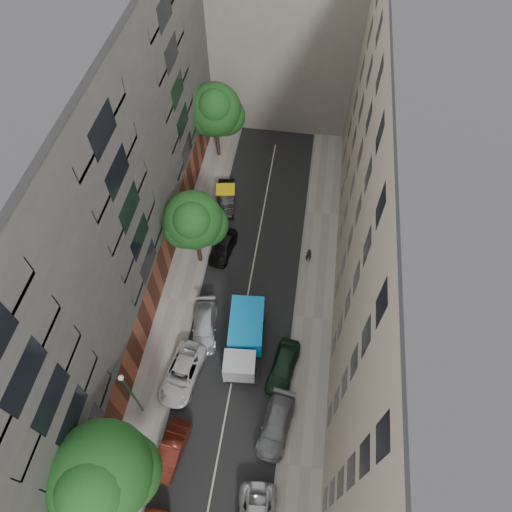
% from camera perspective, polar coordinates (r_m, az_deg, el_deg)
% --- Properties ---
extents(ground, '(120.00, 120.00, 0.00)m').
position_cam_1_polar(ground, '(37.06, -1.38, -6.71)').
color(ground, '#4C4C49').
rests_on(ground, ground).
extents(road_surface, '(8.00, 44.00, 0.02)m').
position_cam_1_polar(road_surface, '(37.05, -1.38, -6.70)').
color(road_surface, black).
rests_on(road_surface, ground).
extents(sidewalk_left, '(3.00, 44.00, 0.15)m').
position_cam_1_polar(sidewalk_left, '(37.91, -9.65, -5.47)').
color(sidewalk_left, gray).
rests_on(sidewalk_left, ground).
extents(sidewalk_right, '(3.00, 44.00, 0.15)m').
position_cam_1_polar(sidewalk_right, '(36.89, 7.15, -7.72)').
color(sidewalk_right, gray).
rests_on(sidewalk_right, ground).
extents(building_left, '(8.00, 44.00, 20.00)m').
position_cam_1_polar(building_left, '(31.91, -21.72, 4.91)').
color(building_left, '#454341').
rests_on(building_left, ground).
extents(building_right, '(8.00, 44.00, 20.00)m').
position_cam_1_polar(building_right, '(29.41, 19.86, 0.10)').
color(building_right, tan).
rests_on(building_right, ground).
extents(building_endcap, '(18.00, 12.00, 18.00)m').
position_cam_1_polar(building_endcap, '(51.12, 4.14, 27.40)').
color(building_endcap, gray).
rests_on(building_endcap, ground).
extents(tarp_truck, '(2.83, 6.21, 2.79)m').
position_cam_1_polar(tarp_truck, '(34.26, -1.43, -10.21)').
color(tarp_truck, black).
rests_on(tarp_truck, ground).
extents(car_left_1, '(1.97, 4.17, 1.32)m').
position_cam_1_polar(car_left_1, '(33.16, -10.54, -22.75)').
color(car_left_1, '#4C170F').
rests_on(car_left_1, ground).
extents(car_left_2, '(2.98, 5.29, 1.40)m').
position_cam_1_polar(car_left_2, '(34.53, -9.23, -14.28)').
color(car_left_2, silver).
rests_on(car_left_2, ground).
extents(car_left_3, '(2.61, 4.87, 1.34)m').
position_cam_1_polar(car_left_3, '(35.87, -6.45, -8.64)').
color(car_left_3, '#BCBDC1').
rests_on(car_left_3, ground).
extents(car_left_4, '(2.19, 4.19, 1.36)m').
position_cam_1_polar(car_left_4, '(39.65, -4.13, 1.13)').
color(car_left_4, black).
rests_on(car_left_4, ground).
extents(car_left_5, '(2.26, 4.64, 1.46)m').
position_cam_1_polar(car_left_5, '(43.17, -3.77, 7.25)').
color(car_left_5, black).
rests_on(car_left_5, ground).
extents(car_right_1, '(2.56, 4.90, 1.36)m').
position_cam_1_polar(car_right_1, '(33.06, 2.53, -20.39)').
color(car_right_1, slate).
rests_on(car_right_1, ground).
extents(car_right_2, '(2.48, 4.61, 1.49)m').
position_cam_1_polar(car_right_2, '(34.30, 3.42, -13.61)').
color(car_right_2, black).
rests_on(car_right_2, ground).
extents(tree_near, '(5.76, 5.55, 9.37)m').
position_cam_1_polar(tree_near, '(27.80, -18.65, -24.68)').
color(tree_near, '#382619').
rests_on(tree_near, sidewalk_left).
extents(tree_mid, '(4.94, 4.61, 7.85)m').
position_cam_1_polar(tree_mid, '(35.48, -7.69, 4.19)').
color(tree_mid, '#382619').
rests_on(tree_mid, sidewalk_left).
extents(tree_far, '(5.26, 4.98, 8.10)m').
position_cam_1_polar(tree_far, '(44.75, -5.03, 17.50)').
color(tree_far, '#382619').
rests_on(tree_far, sidewalk_left).
extents(lamp_post, '(0.36, 0.36, 6.61)m').
position_cam_1_polar(lamp_post, '(31.02, -15.48, -15.96)').
color(lamp_post, '#1C6332').
rests_on(lamp_post, sidewalk_left).
extents(pedestrian, '(0.58, 0.41, 1.51)m').
position_cam_1_polar(pedestrian, '(39.04, 6.58, 0.14)').
color(pedestrian, black).
rests_on(pedestrian, sidewalk_right).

